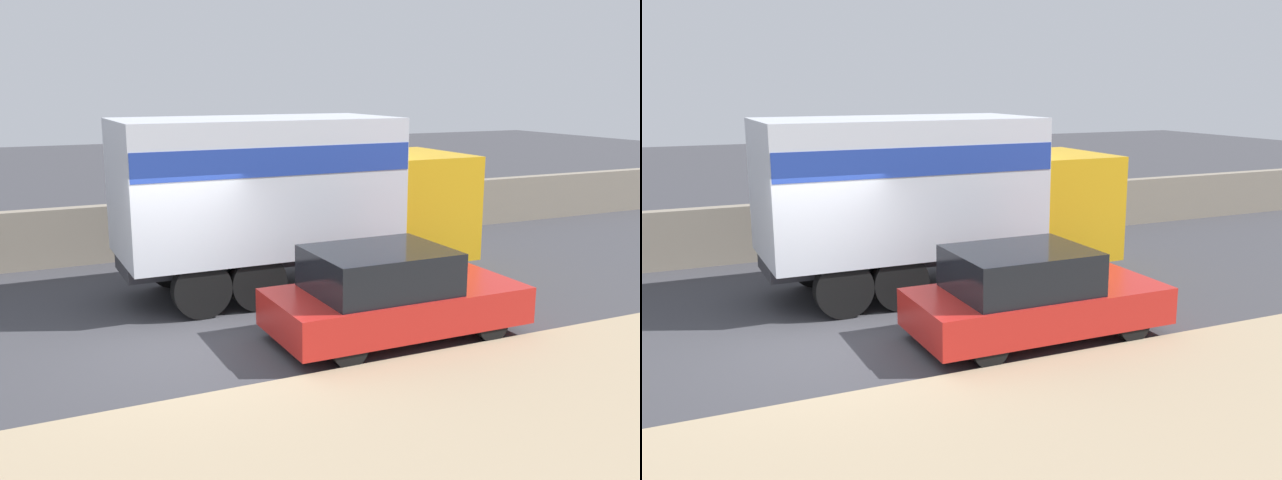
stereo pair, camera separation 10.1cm
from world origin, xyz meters
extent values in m
plane|color=#38383D|center=(0.00, 0.00, 0.00)|extent=(80.00, 80.00, 0.00)
cube|color=gray|center=(0.00, 6.20, 0.65)|extent=(60.00, 0.35, 1.30)
cube|color=gold|center=(5.43, 2.43, 1.52)|extent=(1.80, 2.49, 2.10)
cube|color=black|center=(6.30, 2.43, 1.94)|extent=(0.06, 2.12, 0.93)
cube|color=#2D2D33|center=(1.95, 2.43, 0.74)|extent=(5.16, 1.38, 0.25)
cube|color=silver|center=(1.95, 2.43, 2.11)|extent=(5.16, 2.51, 2.49)
cube|color=navy|center=(1.95, 2.43, 2.67)|extent=(5.13, 2.53, 0.50)
cylinder|color=black|center=(5.43, 3.51, 0.51)|extent=(1.03, 0.28, 1.03)
cylinder|color=black|center=(5.43, 1.36, 0.51)|extent=(1.03, 0.28, 1.03)
cylinder|color=black|center=(0.53, 3.51, 0.51)|extent=(1.03, 0.28, 1.03)
cylinder|color=black|center=(0.53, 1.36, 0.51)|extent=(1.03, 0.28, 1.03)
cylinder|color=black|center=(1.56, 3.51, 0.51)|extent=(1.03, 0.28, 1.03)
cylinder|color=black|center=(1.56, 1.36, 0.51)|extent=(1.03, 0.28, 1.03)
cube|color=#B21E19|center=(3.08, -0.86, 0.51)|extent=(4.07, 1.85, 0.59)
cube|color=black|center=(2.76, -0.86, 1.14)|extent=(2.12, 1.71, 0.67)
cylinder|color=black|center=(4.35, -0.06, 0.28)|extent=(0.56, 0.20, 0.56)
cylinder|color=black|center=(4.35, -1.67, 0.28)|extent=(0.56, 0.20, 0.56)
cylinder|color=black|center=(1.82, -0.06, 0.28)|extent=(0.56, 0.20, 0.56)
cylinder|color=black|center=(1.82, -1.67, 0.28)|extent=(0.56, 0.20, 0.56)
camera|label=1|loc=(-2.62, -10.21, 3.97)|focal=40.00mm
camera|label=2|loc=(-2.53, -10.26, 3.97)|focal=40.00mm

